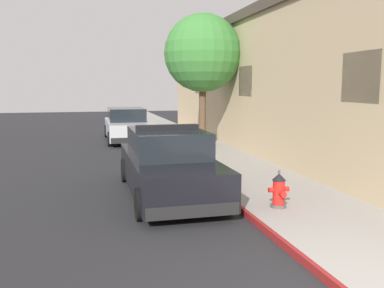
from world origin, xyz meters
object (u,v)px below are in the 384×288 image
object	(u,v)px
fire_hydrant	(279,190)
street_tree	(203,53)
police_cruiser	(168,164)
parked_car_silver_ahead	(127,125)

from	to	relation	value
fire_hydrant	street_tree	world-z (taller)	street_tree
police_cruiser	parked_car_silver_ahead	size ratio (longest dim) A/B	1.00
parked_car_silver_ahead	fire_hydrant	distance (m)	12.51
police_cruiser	parked_car_silver_ahead	bearing A→B (deg)	90.28
police_cruiser	fire_hydrant	world-z (taller)	police_cruiser
police_cruiser	parked_car_silver_ahead	world-z (taller)	police_cruiser
police_cruiser	street_tree	xyz separation A→B (m)	(2.64, 6.48, 3.12)
fire_hydrant	street_tree	size ratio (longest dim) A/B	0.14
police_cruiser	fire_hydrant	distance (m)	2.77
street_tree	parked_car_silver_ahead	bearing A→B (deg)	124.76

